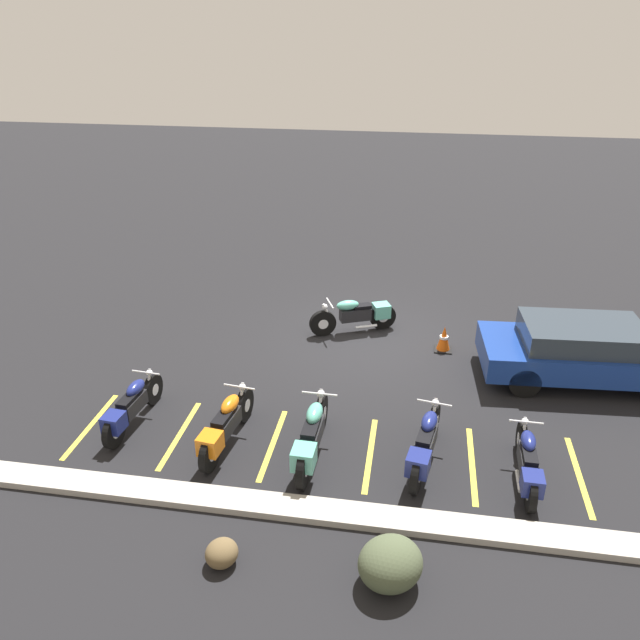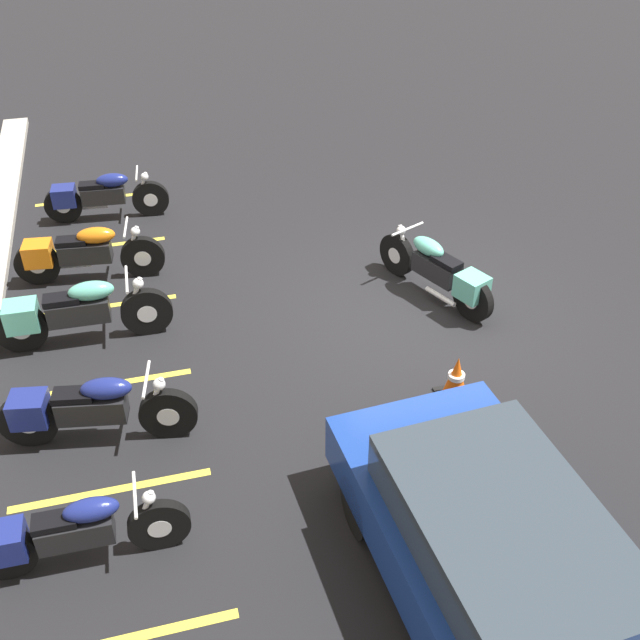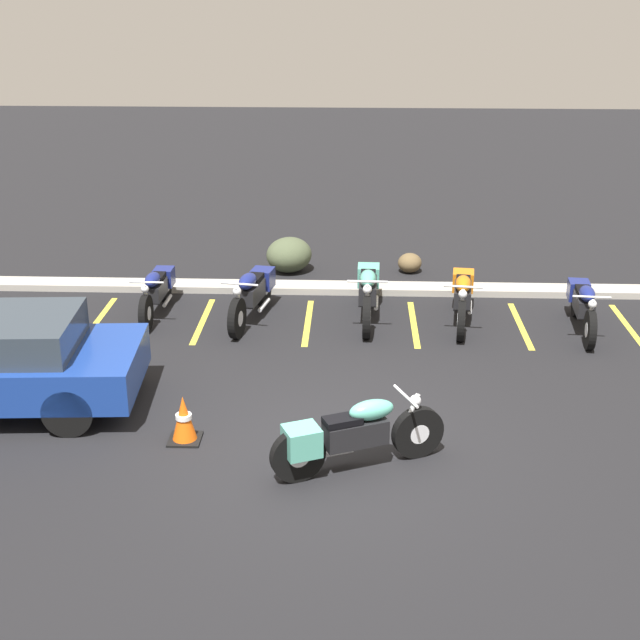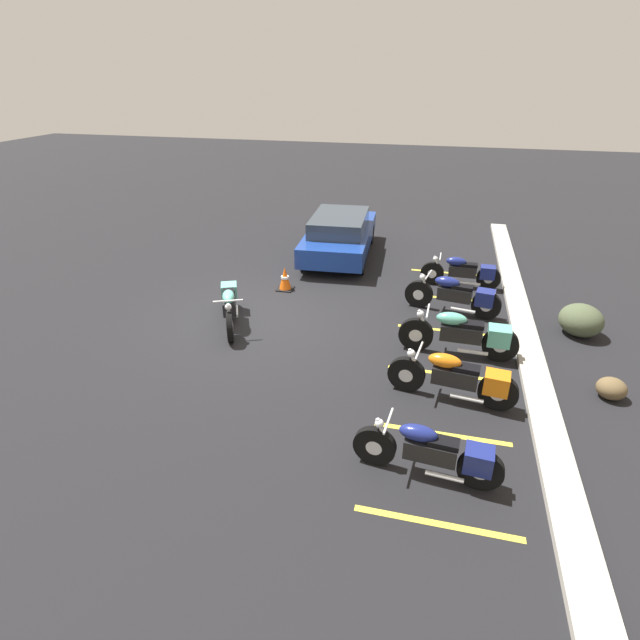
{
  "view_description": "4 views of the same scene",
  "coord_description": "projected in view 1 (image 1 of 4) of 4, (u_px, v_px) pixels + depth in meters",
  "views": [
    {
      "loc": [
        -1.03,
        13.17,
        6.96
      ],
      "look_at": [
        0.94,
        1.18,
        1.03
      ],
      "focal_mm": 35.0,
      "sensor_mm": 36.0,
      "label": 1
    },
    {
      "loc": [
        -7.98,
        3.54,
        6.08
      ],
      "look_at": [
        -0.8,
        1.63,
        0.73
      ],
      "focal_mm": 42.0,
      "sensor_mm": 36.0,
      "label": 2
    },
    {
      "loc": [
        0.29,
        -9.52,
        5.42
      ],
      "look_at": [
        -0.18,
        2.17,
        0.87
      ],
      "focal_mm": 50.0,
      "sensor_mm": 36.0,
      "label": 3
    },
    {
      "loc": [
        9.46,
        3.94,
        5.08
      ],
      "look_at": [
        1.53,
        1.96,
        0.96
      ],
      "focal_mm": 28.0,
      "sensor_mm": 36.0,
      "label": 4
    }
  ],
  "objects": [
    {
      "name": "landscape_rock_1",
      "position": [
        390.0,
        563.0,
        8.38
      ],
      "size": [
        1.23,
        1.23,
        0.68
      ],
      "primitive_type": "ellipsoid",
      "rotation": [
        0.0,
        0.0,
        0.75
      ],
      "color": "#485239",
      "rests_on": "ground"
    },
    {
      "name": "parked_bike_3",
      "position": [
        225.0,
        425.0,
        11.01
      ],
      "size": [
        0.66,
        2.17,
        0.86
      ],
      "rotation": [
        0.0,
        0.0,
        -1.69
      ],
      "color": "black",
      "rests_on": "ground"
    },
    {
      "name": "concrete_curb",
      "position": [
        331.0,
        512.0,
        9.63
      ],
      "size": [
        18.0,
        0.5,
        0.12
      ],
      "primitive_type": "cube",
      "color": "#A8A399",
      "rests_on": "ground"
    },
    {
      "name": "parked_bike_4",
      "position": [
        131.0,
        407.0,
        11.57
      ],
      "size": [
        0.58,
        2.06,
        0.81
      ],
      "rotation": [
        0.0,
        0.0,
        -1.66
      ],
      "color": "black",
      "rests_on": "ground"
    },
    {
      "name": "ground",
      "position": [
        367.0,
        340.0,
        14.88
      ],
      "size": [
        60.0,
        60.0,
        0.0
      ],
      "primitive_type": "plane",
      "color": "black"
    },
    {
      "name": "parked_bike_1",
      "position": [
        425.0,
        444.0,
        10.52
      ],
      "size": [
        0.75,
        2.18,
        0.86
      ],
      "rotation": [
        0.0,
        0.0,
        -1.75
      ],
      "color": "black",
      "rests_on": "ground"
    },
    {
      "name": "parked_bike_2",
      "position": [
        311.0,
        437.0,
        10.67
      ],
      "size": [
        0.64,
        2.29,
        0.9
      ],
      "rotation": [
        0.0,
        0.0,
        -1.6
      ],
      "color": "black",
      "rests_on": "ground"
    },
    {
      "name": "stall_line_5",
      "position": [
        91.0,
        425.0,
        11.78
      ],
      "size": [
        0.1,
        2.1,
        0.0
      ],
      "primitive_type": "cube",
      "color": "gold",
      "rests_on": "ground"
    },
    {
      "name": "parked_bike_0",
      "position": [
        528.0,
        463.0,
        10.14
      ],
      "size": [
        0.57,
        2.02,
        0.79
      ],
      "rotation": [
        0.0,
        0.0,
        -1.59
      ],
      "color": "black",
      "rests_on": "ground"
    },
    {
      "name": "stall_line_3",
      "position": [
        273.0,
        444.0,
        11.26
      ],
      "size": [
        0.1,
        2.1,
        0.0
      ],
      "primitive_type": "cube",
      "color": "gold",
      "rests_on": "ground"
    },
    {
      "name": "car_blue",
      "position": [
        585.0,
        350.0,
        13.01
      ],
      "size": [
        4.41,
        2.07,
        1.29
      ],
      "rotation": [
        0.0,
        0.0,
        3.21
      ],
      "color": "black",
      "rests_on": "ground"
    },
    {
      "name": "stall_line_4",
      "position": [
        180.0,
        434.0,
        11.52
      ],
      "size": [
        0.1,
        2.1,
        0.0
      ],
      "primitive_type": "cube",
      "color": "gold",
      "rests_on": "ground"
    },
    {
      "name": "motorcycle_teal_featured",
      "position": [
        358.0,
        315.0,
        15.09
      ],
      "size": [
        2.04,
        1.04,
        0.85
      ],
      "rotation": [
        0.0,
        0.0,
        0.41
      ],
      "color": "black",
      "rests_on": "ground"
    },
    {
      "name": "stall_line_0",
      "position": [
        579.0,
        475.0,
        10.49
      ],
      "size": [
        0.1,
        2.1,
        0.0
      ],
      "primitive_type": "cube",
      "color": "gold",
      "rests_on": "ground"
    },
    {
      "name": "stall_line_1",
      "position": [
        472.0,
        464.0,
        10.75
      ],
      "size": [
        0.1,
        2.1,
        0.0
      ],
      "primitive_type": "cube",
      "color": "gold",
      "rests_on": "ground"
    },
    {
      "name": "stall_line_2",
      "position": [
        370.0,
        454.0,
        11.01
      ],
      "size": [
        0.1,
        2.1,
        0.0
      ],
      "primitive_type": "cube",
      "color": "gold",
      "rests_on": "ground"
    },
    {
      "name": "landscape_rock_0",
      "position": [
        222.0,
        553.0,
        8.73
      ],
      "size": [
        0.58,
        0.6,
        0.38
      ],
      "primitive_type": "ellipsoid",
      "rotation": [
        0.0,
        0.0,
        1.29
      ],
      "color": "brown",
      "rests_on": "ground"
    },
    {
      "name": "traffic_cone",
      "position": [
        444.0,
        339.0,
        14.32
      ],
      "size": [
        0.4,
        0.4,
        0.6
      ],
      "color": "black",
      "rests_on": "ground"
    }
  ]
}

